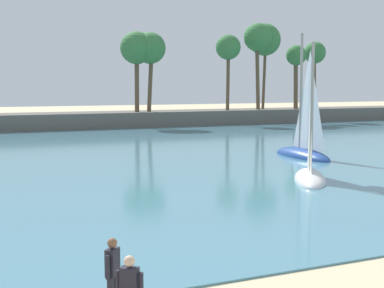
% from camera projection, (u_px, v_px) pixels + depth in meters
% --- Properties ---
extents(sea, '(220.00, 90.43, 0.06)m').
position_uv_depth(sea, '(0.00, 135.00, 54.00)').
color(sea, teal).
rests_on(sea, ground).
extents(palm_headland, '(112.04, 6.27, 12.82)m').
position_uv_depth(palm_headland, '(18.00, 99.00, 59.35)').
color(palm_headland, '#605B54').
rests_on(palm_headland, ground).
extents(person_at_waterline, '(0.39, 0.43, 1.67)m').
position_uv_depth(person_at_waterline, '(113.00, 274.00, 11.53)').
color(person_at_waterline, '#23232D').
rests_on(person_at_waterline, ground).
extents(sailboat_near_shore, '(4.03, 5.12, 7.39)m').
position_uv_depth(sailboat_near_shore, '(310.00, 167.00, 27.90)').
color(sailboat_near_shore, white).
rests_on(sailboat_near_shore, sea).
extents(sailboat_mid_bay, '(2.23, 6.20, 8.83)m').
position_uv_depth(sailboat_mid_bay, '(303.00, 145.00, 36.89)').
color(sailboat_mid_bay, '#234793').
rests_on(sailboat_mid_bay, sea).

